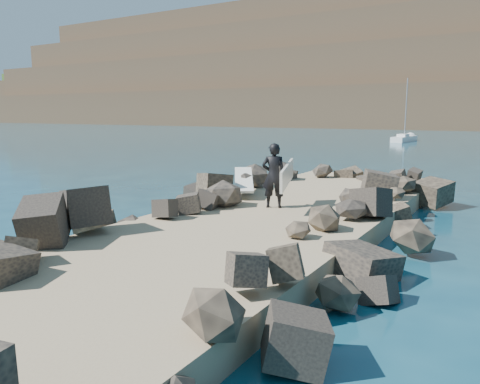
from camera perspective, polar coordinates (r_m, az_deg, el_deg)
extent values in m
plane|color=#0F384C|center=(13.17, 2.27, -5.82)|extent=(800.00, 800.00, 0.00)
cube|color=#8C7759|center=(11.45, -2.62, -6.65)|extent=(6.00, 26.00, 0.60)
cube|color=black|center=(13.54, -11.69, -3.41)|extent=(2.60, 22.00, 1.00)
cube|color=black|center=(10.58, 12.20, -7.10)|extent=(2.60, 22.00, 1.00)
cube|color=silver|center=(16.73, 0.46, 1.15)|extent=(1.85, 2.45, 0.08)
imported|color=black|center=(14.44, 4.13, 2.01)|extent=(0.86, 0.73, 2.00)
cube|color=beige|center=(14.23, 5.74, 2.11)|extent=(0.84, 2.39, 0.78)
cube|color=silver|center=(61.82, 19.39, 6.05)|extent=(1.92, 6.55, 0.80)
cylinder|color=gray|center=(61.74, 19.59, 9.67)|extent=(0.12, 0.12, 7.10)
cube|color=silver|center=(61.04, 19.26, 6.49)|extent=(1.17, 1.88, 0.44)
cube|color=white|center=(172.24, 16.18, 19.45)|extent=(10.00, 8.00, 4.00)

